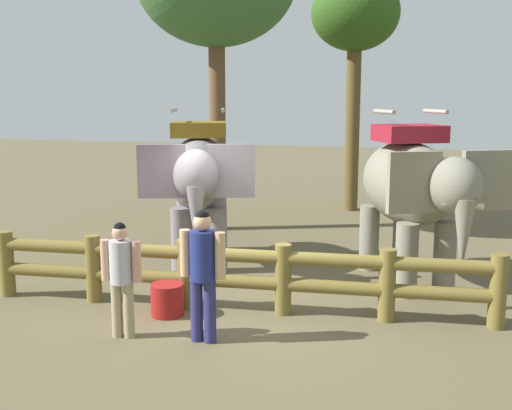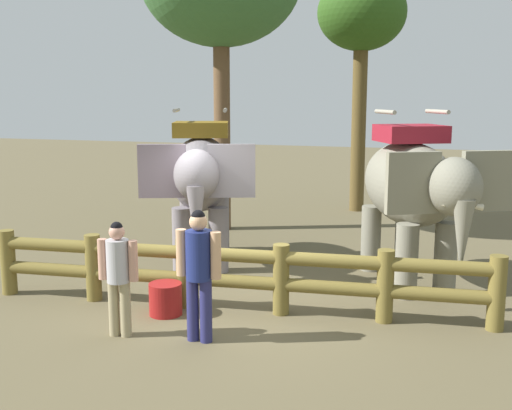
{
  "view_description": "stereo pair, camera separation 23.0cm",
  "coord_description": "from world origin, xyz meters",
  "px_view_note": "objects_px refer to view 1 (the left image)",
  "views": [
    {
      "loc": [
        2.82,
        -8.53,
        3.19
      ],
      "look_at": [
        0.0,
        1.19,
        1.4
      ],
      "focal_mm": 43.92,
      "sensor_mm": 36.0,
      "label": 1
    },
    {
      "loc": [
        3.04,
        -8.46,
        3.19
      ],
      "look_at": [
        0.0,
        1.19,
        1.4
      ],
      "focal_mm": 43.92,
      "sensor_mm": 36.0,
      "label": 2
    }
  ],
  "objects_px": {
    "tourist_man_in_blue": "(121,271)",
    "feed_bucket": "(167,300)",
    "log_fence": "(233,271)",
    "tourist_woman_in_black": "(203,266)",
    "elephant_center": "(413,188)",
    "elephant_near_left": "(199,178)",
    "tree_far_left": "(355,20)"
  },
  "relations": [
    {
      "from": "tourist_man_in_blue",
      "to": "tree_far_left",
      "type": "distance_m",
      "value": 11.15
    },
    {
      "from": "elephant_center",
      "to": "tree_far_left",
      "type": "distance_m",
      "value": 7.79
    },
    {
      "from": "tourist_man_in_blue",
      "to": "elephant_center",
      "type": "bearing_deg",
      "value": 44.41
    },
    {
      "from": "tourist_woman_in_black",
      "to": "tree_far_left",
      "type": "xyz_separation_m",
      "value": [
        0.56,
        10.02,
        4.13
      ]
    },
    {
      "from": "tourist_man_in_blue",
      "to": "tree_far_left",
      "type": "bearing_deg",
      "value": 80.86
    },
    {
      "from": "log_fence",
      "to": "tourist_woman_in_black",
      "type": "xyz_separation_m",
      "value": [
        -0.0,
        -1.24,
        0.41
      ]
    },
    {
      "from": "feed_bucket",
      "to": "tree_far_left",
      "type": "bearing_deg",
      "value": 81.29
    },
    {
      "from": "elephant_near_left",
      "to": "tree_far_left",
      "type": "distance_m",
      "value": 7.6
    },
    {
      "from": "elephant_center",
      "to": "tourist_woman_in_black",
      "type": "bearing_deg",
      "value": -126.59
    },
    {
      "from": "log_fence",
      "to": "elephant_center",
      "type": "relative_size",
      "value": 2.22
    },
    {
      "from": "tourist_man_in_blue",
      "to": "feed_bucket",
      "type": "distance_m",
      "value": 1.17
    },
    {
      "from": "log_fence",
      "to": "tourist_man_in_blue",
      "type": "xyz_separation_m",
      "value": [
        -1.09,
        -1.4,
        0.3
      ]
    },
    {
      "from": "elephant_center",
      "to": "tourist_woman_in_black",
      "type": "height_order",
      "value": "elephant_center"
    },
    {
      "from": "log_fence",
      "to": "tourist_man_in_blue",
      "type": "height_order",
      "value": "tourist_man_in_blue"
    },
    {
      "from": "tourist_woman_in_black",
      "to": "feed_bucket",
      "type": "relative_size",
      "value": 3.61
    },
    {
      "from": "log_fence",
      "to": "tree_far_left",
      "type": "distance_m",
      "value": 9.9
    },
    {
      "from": "tree_far_left",
      "to": "feed_bucket",
      "type": "bearing_deg",
      "value": -98.71
    },
    {
      "from": "feed_bucket",
      "to": "tourist_man_in_blue",
      "type": "bearing_deg",
      "value": -103.34
    },
    {
      "from": "tourist_man_in_blue",
      "to": "feed_bucket",
      "type": "relative_size",
      "value": 3.22
    },
    {
      "from": "elephant_center",
      "to": "tree_far_left",
      "type": "height_order",
      "value": "tree_far_left"
    },
    {
      "from": "elephant_near_left",
      "to": "tourist_woman_in_black",
      "type": "relative_size",
      "value": 2.0
    },
    {
      "from": "tourist_woman_in_black",
      "to": "tree_far_left",
      "type": "bearing_deg",
      "value": 86.82
    },
    {
      "from": "elephant_near_left",
      "to": "feed_bucket",
      "type": "height_order",
      "value": "elephant_near_left"
    },
    {
      "from": "tree_far_left",
      "to": "feed_bucket",
      "type": "relative_size",
      "value": 13.06
    },
    {
      "from": "tourist_woman_in_black",
      "to": "feed_bucket",
      "type": "distance_m",
      "value": 1.39
    },
    {
      "from": "elephant_center",
      "to": "tourist_woman_in_black",
      "type": "distance_m",
      "value": 4.18
    },
    {
      "from": "elephant_near_left",
      "to": "tourist_woman_in_black",
      "type": "bearing_deg",
      "value": -68.2
    },
    {
      "from": "log_fence",
      "to": "tourist_woman_in_black",
      "type": "relative_size",
      "value": 4.38
    },
    {
      "from": "tourist_man_in_blue",
      "to": "elephant_near_left",
      "type": "bearing_deg",
      "value": 95.29
    },
    {
      "from": "log_fence",
      "to": "tree_far_left",
      "type": "relative_size",
      "value": 1.21
    },
    {
      "from": "tourist_woman_in_black",
      "to": "tourist_man_in_blue",
      "type": "bearing_deg",
      "value": -171.84
    },
    {
      "from": "elephant_near_left",
      "to": "tree_far_left",
      "type": "xyz_separation_m",
      "value": [
        1.98,
        6.45,
        3.5
      ]
    }
  ]
}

